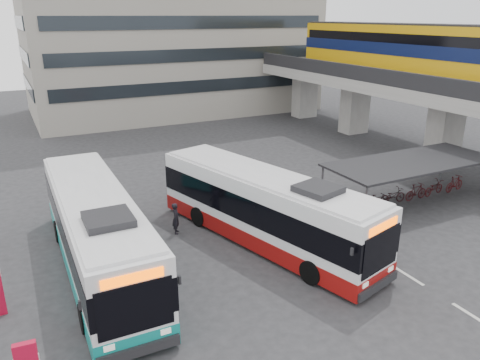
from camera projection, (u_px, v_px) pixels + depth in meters
name	position (u px, v px, depth m)	size (l,w,h in m)	color
ground	(317.00, 258.00, 20.95)	(120.00, 120.00, 0.00)	#28282B
viaduct	(400.00, 69.00, 37.10)	(8.00, 32.00, 9.68)	gray
bike_shelter	(409.00, 179.00, 26.61)	(10.00, 4.00, 2.54)	#595B60
road_markings	(409.00, 276.00, 19.50)	(0.15, 7.60, 0.01)	beige
bus_main	(264.00, 208.00, 21.95)	(5.85, 12.70, 3.68)	white
bus_teal	(97.00, 232.00, 19.46)	(2.91, 12.72, 3.75)	white
pedestrian	(176.00, 218.00, 23.10)	(0.58, 0.38, 1.59)	black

